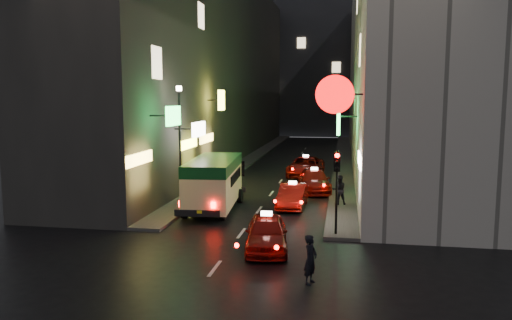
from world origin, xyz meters
The scene contains 15 objects.
ground centered at (0.00, 0.00, 0.00)m, with size 120.00×120.00×0.00m, color black.
building_left centered at (-8.00, 33.99, 9.00)m, with size 7.47×52.00×18.00m.
building_right centered at (8.00, 33.99, 9.00)m, with size 7.98×52.00×18.00m.
building_far centered at (0.00, 66.00, 11.00)m, with size 30.00×10.00×22.00m, color #2F2F34.
sidewalk_left centered at (-4.25, 34.00, 0.07)m, with size 1.50×52.00×0.15m, color #4B4846.
sidewalk_right centered at (4.25, 34.00, 0.07)m, with size 1.50×52.00×0.15m, color #4B4846.
minibus centered at (-2.28, 12.62, 1.68)m, with size 2.70×6.36×2.66m.
taxi_near centered at (1.41, 6.40, 0.77)m, with size 2.65×5.10×1.72m.
taxi_second centered at (1.65, 13.88, 0.73)m, with size 1.99×4.62×1.63m.
taxi_third centered at (2.50, 18.68, 0.78)m, with size 2.63×5.10×1.72m.
taxi_far centered at (1.53, 24.57, 0.83)m, with size 2.46×5.35×1.83m.
pedestrian_crossing centered at (3.30, 3.20, 0.88)m, with size 0.58×0.37×1.76m, color black.
pedestrian_sidewalk centered at (4.06, 14.40, 1.04)m, with size 0.67×0.42×1.78m, color black.
traffic_light centered at (4.00, 8.47, 2.69)m, with size 0.26×0.43×3.50m.
lamp_post centered at (-4.20, 13.00, 3.72)m, with size 0.28×0.28×6.22m.
Camera 1 is at (4.24, -11.91, 5.82)m, focal length 35.00 mm.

